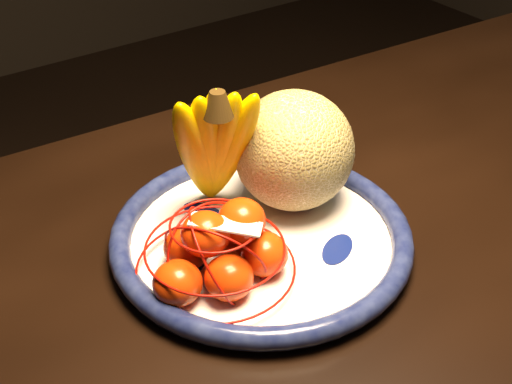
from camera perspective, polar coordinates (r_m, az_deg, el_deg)
dining_table at (r=0.93m, az=14.06°, el=-5.75°), size 1.44×0.91×0.70m
fruit_bowl at (r=0.80m, az=0.41°, el=-3.65°), size 0.34×0.34×0.03m
cantaloupe at (r=0.82m, az=3.04°, el=3.35°), size 0.14×0.14×0.14m
banana_bunch at (r=0.79m, az=-3.44°, el=3.95°), size 0.12×0.12×0.19m
mandarin_bag at (r=0.73m, az=-2.97°, el=-4.73°), size 0.21×0.21×0.11m
price_tag at (r=0.70m, az=-2.45°, el=-2.59°), size 0.07×0.07×0.01m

